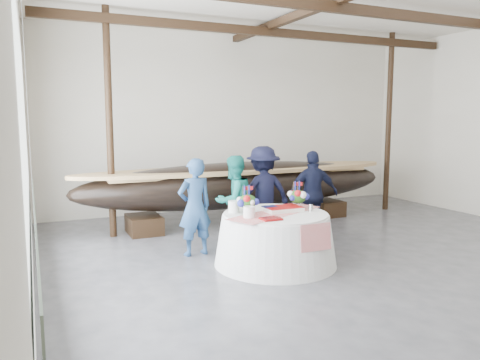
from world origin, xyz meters
name	(u,v)px	position (x,y,z in m)	size (l,w,h in m)	color
floor	(389,273)	(0.00, 0.00, 0.00)	(10.00, 12.00, 0.01)	#3D3D42
wall_back	(234,123)	(0.00, 6.00, 2.25)	(10.00, 0.02, 4.50)	silver
wall_left	(23,130)	(-5.00, 0.00, 2.25)	(0.02, 12.00, 4.50)	silver
pavilion_structure	(367,13)	(0.00, 0.72, 4.00)	(9.80, 11.76, 4.50)	black
open_bay	(31,162)	(-4.95, 1.00, 1.83)	(0.03, 7.00, 3.20)	silver
longboat_display	(243,184)	(-0.63, 4.06, 0.90)	(7.48, 1.50, 1.40)	black
banquet_table	(275,239)	(-1.38, 1.12, 0.42)	(1.99, 1.99, 0.85)	silver
tabletop_items	(272,203)	(-1.39, 1.24, 1.00)	(1.90, 1.27, 0.40)	red
guest_woman_blue	(195,207)	(-2.40, 2.16, 0.85)	(0.62, 0.41, 1.70)	navy
guest_woman_teal	(234,201)	(-1.54, 2.47, 0.84)	(0.82, 0.64, 1.69)	teal
guest_man_left	(263,193)	(-0.84, 2.64, 0.92)	(1.19, 0.68, 1.83)	black
guest_man_right	(313,194)	(0.16, 2.40, 0.87)	(1.02, 0.42, 1.73)	black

